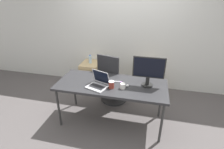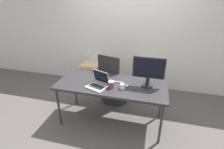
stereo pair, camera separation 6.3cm
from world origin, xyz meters
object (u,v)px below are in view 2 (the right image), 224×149
object	(u,v)px
cabinet_left	(92,74)
laptop_center	(98,83)
water_bottle	(92,59)
mouse	(127,86)
coffee_cup_white	(123,86)
coffee_cup_brown	(111,85)
office_chair	(113,84)
monitor	(149,71)
cabinet_right	(147,80)

from	to	relation	value
cabinet_left	laptop_center	xyz separation A→B (m)	(0.61, -1.30, 0.52)
water_bottle	mouse	world-z (taller)	same
coffee_cup_white	coffee_cup_brown	xyz separation A→B (m)	(-0.18, -0.03, 0.02)
office_chair	monitor	world-z (taller)	monitor
mouse	coffee_cup_brown	world-z (taller)	coffee_cup_brown
cabinet_right	water_bottle	distance (m)	1.38
cabinet_left	cabinet_right	distance (m)	1.33
cabinet_left	coffee_cup_white	world-z (taller)	coffee_cup_white
cabinet_right	office_chair	bearing A→B (deg)	-140.39
office_chair	coffee_cup_brown	distance (m)	0.88
cabinet_right	coffee_cup_white	bearing A→B (deg)	-104.26
mouse	coffee_cup_brown	distance (m)	0.26
laptop_center	coffee_cup_white	world-z (taller)	laptop_center
water_bottle	office_chair	bearing A→B (deg)	-39.34
coffee_cup_white	coffee_cup_brown	distance (m)	0.18
mouse	coffee_cup_white	world-z (taller)	coffee_cup_white
mouse	office_chair	bearing A→B (deg)	121.21
office_chair	cabinet_left	xyz separation A→B (m)	(-0.67, 0.55, -0.11)
cabinet_left	office_chair	bearing A→B (deg)	-39.22
monitor	mouse	xyz separation A→B (m)	(-0.31, -0.10, -0.25)
office_chair	monitor	bearing A→B (deg)	-38.24
mouse	coffee_cup_brown	bearing A→B (deg)	-156.13
laptop_center	coffee_cup_white	size ratio (longest dim) A/B	4.45
office_chair	coffee_cup_brown	xyz separation A→B (m)	(0.16, -0.76, 0.42)
monitor	coffee_cup_brown	size ratio (longest dim) A/B	4.23
monitor	coffee_cup_brown	xyz separation A→B (m)	(-0.54, -0.20, -0.21)
water_bottle	mouse	size ratio (longest dim) A/B	3.06
laptop_center	monitor	size ratio (longest dim) A/B	0.77
cabinet_right	monitor	xyz separation A→B (m)	(0.04, -1.10, 0.74)
cabinet_left	coffee_cup_white	size ratio (longest dim) A/B	6.98
office_chair	laptop_center	bearing A→B (deg)	-94.40
coffee_cup_white	cabinet_left	bearing A→B (deg)	128.12
cabinet_left	mouse	size ratio (longest dim) A/B	9.09
laptop_center	coffee_cup_brown	xyz separation A→B (m)	(0.22, 0.00, 0.01)
coffee_cup_white	coffee_cup_brown	bearing A→B (deg)	-171.96
monitor	coffee_cup_brown	bearing A→B (deg)	-159.40
laptop_center	mouse	xyz separation A→B (m)	(0.45, 0.11, -0.04)
office_chair	coffee_cup_brown	size ratio (longest dim) A/B	9.31
cabinet_left	monitor	size ratio (longest dim) A/B	1.22
laptop_center	mouse	distance (m)	0.47
water_bottle	mouse	xyz separation A→B (m)	(1.06, -1.20, 0.09)
mouse	coffee_cup_brown	size ratio (longest dim) A/B	0.57
office_chair	water_bottle	bearing A→B (deg)	140.66
water_bottle	coffee_cup_white	distance (m)	1.63
cabinet_left	laptop_center	size ratio (longest dim) A/B	1.57
cabinet_right	mouse	distance (m)	1.32
laptop_center	cabinet_right	bearing A→B (deg)	61.18
cabinet_right	laptop_center	bearing A→B (deg)	-118.82
water_bottle	coffee_cup_brown	world-z (taller)	coffee_cup_brown
mouse	coffee_cup_brown	xyz separation A→B (m)	(-0.24, -0.11, 0.04)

